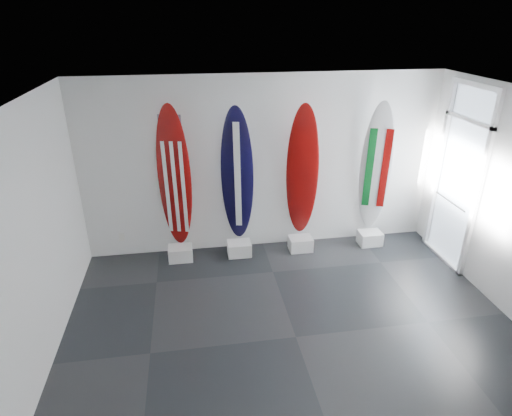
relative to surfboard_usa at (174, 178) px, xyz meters
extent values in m
plane|color=black|center=(1.47, -2.28, -1.44)|extent=(6.00, 6.00, 0.00)
plane|color=white|center=(1.47, -2.28, 1.56)|extent=(6.00, 6.00, 0.00)
plane|color=silver|center=(1.47, 0.22, 0.06)|extent=(6.00, 0.00, 6.00)
plane|color=silver|center=(-1.53, -2.28, 0.06)|extent=(0.00, 5.00, 5.00)
cube|color=white|center=(0.00, -0.10, -1.32)|extent=(0.40, 0.30, 0.24)
ellipsoid|color=maroon|center=(0.00, 0.00, 0.00)|extent=(0.57, 0.29, 2.40)
cube|color=white|center=(1.00, -0.10, -1.32)|extent=(0.40, 0.30, 0.24)
ellipsoid|color=black|center=(1.00, 0.00, -0.02)|extent=(0.59, 0.42, 2.35)
cube|color=white|center=(2.09, -0.10, -1.32)|extent=(0.40, 0.30, 0.24)
ellipsoid|color=maroon|center=(2.09, 0.00, -0.02)|extent=(0.61, 0.49, 2.36)
cube|color=white|center=(3.39, -0.10, -1.32)|extent=(0.40, 0.30, 0.24)
ellipsoid|color=white|center=(3.39, 0.00, -0.02)|extent=(0.62, 0.51, 2.36)
cube|color=silver|center=(-0.98, 0.20, -1.09)|extent=(0.09, 0.02, 0.13)
camera|label=1|loc=(0.28, -6.47, 2.40)|focal=29.90mm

